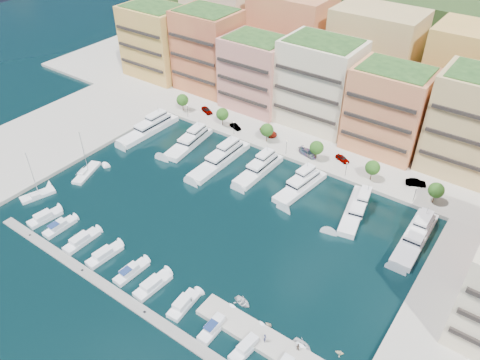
% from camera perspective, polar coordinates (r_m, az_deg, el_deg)
% --- Properties ---
extents(ground, '(400.00, 400.00, 0.00)m').
position_cam_1_polar(ground, '(111.16, -2.78, -4.41)').
color(ground, black).
rests_on(ground, ground).
extents(north_quay, '(220.00, 64.00, 2.00)m').
position_cam_1_polar(north_quay, '(155.67, 11.53, 7.95)').
color(north_quay, '#9E998E').
rests_on(north_quay, ground).
extents(west_quay, '(34.00, 76.00, 2.00)m').
position_cam_1_polar(west_quay, '(147.73, -24.18, 3.57)').
color(west_quay, '#9E998E').
rests_on(west_quay, ground).
extents(hillside, '(240.00, 40.00, 58.00)m').
position_cam_1_polar(hillside, '(196.75, 17.88, 13.17)').
color(hillside, '#1E3515').
rests_on(hillside, ground).
extents(south_pontoon, '(72.00, 2.20, 0.35)m').
position_cam_1_polar(south_pontoon, '(98.47, -15.30, -12.94)').
color(south_pontoon, gray).
rests_on(south_pontoon, ground).
extents(finger_pier, '(32.00, 5.00, 2.00)m').
position_cam_1_polar(finger_pier, '(87.73, 4.26, -19.78)').
color(finger_pier, '#9E998E').
rests_on(finger_pier, ground).
extents(apartment_0, '(22.00, 16.50, 24.80)m').
position_cam_1_polar(apartment_0, '(175.91, -10.16, 16.31)').
color(apartment_0, '#E8A455').
rests_on(apartment_0, north_quay).
extents(apartment_1, '(20.00, 16.50, 26.80)m').
position_cam_1_polar(apartment_1, '(162.88, -3.93, 15.49)').
color(apartment_1, '#D78747').
rests_on(apartment_1, north_quay).
extents(apartment_2, '(20.00, 15.50, 22.80)m').
position_cam_1_polar(apartment_2, '(150.54, 2.00, 12.90)').
color(apartment_2, tan).
rests_on(apartment_2, north_quay).
extents(apartment_3, '(22.00, 16.50, 25.80)m').
position_cam_1_polar(apartment_3, '(142.08, 9.65, 11.55)').
color(apartment_3, beige).
rests_on(apartment_3, north_quay).
extents(apartment_4, '(20.00, 15.50, 23.80)m').
position_cam_1_polar(apartment_4, '(133.79, 17.60, 8.17)').
color(apartment_4, '#DD8F53').
rests_on(apartment_4, north_quay).
extents(apartment_5, '(22.00, 16.50, 26.80)m').
position_cam_1_polar(apartment_5, '(131.17, 26.92, 5.91)').
color(apartment_5, tan).
rests_on(apartment_5, north_quay).
extents(backblock_0, '(26.00, 18.00, 30.00)m').
position_cam_1_polar(backblock_0, '(184.98, -2.24, 18.72)').
color(backblock_0, beige).
rests_on(backblock_0, north_quay).
extents(backblock_1, '(26.00, 18.00, 30.00)m').
position_cam_1_polar(backblock_1, '(169.19, 6.21, 16.80)').
color(backblock_1, '#DD8F53').
rests_on(backblock_1, north_quay).
extents(backblock_2, '(26.00, 18.00, 30.00)m').
position_cam_1_polar(backblock_2, '(157.59, 15.90, 14.12)').
color(backblock_2, tan).
rests_on(backblock_2, north_quay).
extents(backblock_3, '(26.00, 18.00, 30.00)m').
position_cam_1_polar(backblock_3, '(151.14, 26.48, 10.67)').
color(backblock_3, '#E8A455').
rests_on(backblock_3, north_quay).
extents(tree_0, '(3.80, 3.80, 5.65)m').
position_cam_1_polar(tree_0, '(151.67, -7.03, 9.66)').
color(tree_0, '#473323').
rests_on(tree_0, north_quay).
extents(tree_1, '(3.80, 3.80, 5.65)m').
position_cam_1_polar(tree_1, '(142.40, -2.16, 8.02)').
color(tree_1, '#473323').
rests_on(tree_1, north_quay).
extents(tree_2, '(3.80, 3.80, 5.65)m').
position_cam_1_polar(tree_2, '(134.40, 3.29, 6.11)').
color(tree_2, '#473323').
rests_on(tree_2, north_quay).
extents(tree_3, '(3.80, 3.80, 5.65)m').
position_cam_1_polar(tree_3, '(127.91, 9.32, 3.91)').
color(tree_3, '#473323').
rests_on(tree_3, north_quay).
extents(tree_4, '(3.80, 3.80, 5.65)m').
position_cam_1_polar(tree_4, '(123.17, 15.86, 1.46)').
color(tree_4, '#473323').
rests_on(tree_4, north_quay).
extents(tree_5, '(3.80, 3.80, 5.65)m').
position_cam_1_polar(tree_5, '(120.39, 22.80, -1.16)').
color(tree_5, '#473323').
rests_on(tree_5, north_quay).
extents(lamppost_0, '(0.30, 0.30, 4.20)m').
position_cam_1_polar(lamppost_0, '(148.17, -6.43, 8.62)').
color(lamppost_0, black).
rests_on(lamppost_0, north_quay).
extents(lamppost_1, '(0.30, 0.30, 4.20)m').
position_cam_1_polar(lamppost_1, '(138.08, -0.75, 6.63)').
color(lamppost_1, black).
rests_on(lamppost_1, north_quay).
extents(lamppost_2, '(0.30, 0.30, 4.20)m').
position_cam_1_polar(lamppost_2, '(129.72, 5.69, 4.27)').
color(lamppost_2, black).
rests_on(lamppost_2, north_quay).
extents(lamppost_3, '(0.30, 0.30, 4.20)m').
position_cam_1_polar(lamppost_3, '(123.44, 12.85, 1.57)').
color(lamppost_3, black).
rests_on(lamppost_3, north_quay).
extents(lamppost_4, '(0.30, 0.30, 4.20)m').
position_cam_1_polar(lamppost_4, '(119.56, 20.60, -1.39)').
color(lamppost_4, black).
rests_on(lamppost_4, north_quay).
extents(yacht_0, '(5.43, 21.53, 7.30)m').
position_cam_1_polar(yacht_0, '(144.97, -10.87, 6.30)').
color(yacht_0, white).
rests_on(yacht_0, ground).
extents(yacht_1, '(6.80, 19.06, 7.30)m').
position_cam_1_polar(yacht_1, '(136.67, -6.10, 4.72)').
color(yacht_1, white).
rests_on(yacht_1, ground).
extents(yacht_2, '(4.79, 22.34, 7.30)m').
position_cam_1_polar(yacht_2, '(128.58, -2.26, 2.72)').
color(yacht_2, white).
rests_on(yacht_2, ground).
extents(yacht_3, '(4.88, 17.53, 7.30)m').
position_cam_1_polar(yacht_3, '(124.72, 2.45, 1.51)').
color(yacht_3, white).
rests_on(yacht_3, ground).
extents(yacht_4, '(6.54, 17.81, 7.30)m').
position_cam_1_polar(yacht_4, '(119.69, 7.51, -0.60)').
color(yacht_4, white).
rests_on(yacht_4, ground).
extents(yacht_5, '(7.70, 18.83, 7.30)m').
position_cam_1_polar(yacht_5, '(114.82, 13.96, -3.31)').
color(yacht_5, white).
rests_on(yacht_5, ground).
extents(yacht_6, '(4.98, 20.28, 7.30)m').
position_cam_1_polar(yacht_6, '(111.60, 20.71, -6.28)').
color(yacht_6, white).
rests_on(yacht_6, ground).
extents(cruiser_0, '(3.73, 8.12, 2.55)m').
position_cam_1_polar(cruiser_0, '(118.90, -22.71, -4.27)').
color(cruiser_0, white).
rests_on(cruiser_0, ground).
extents(cruiser_1, '(2.68, 7.76, 2.66)m').
position_cam_1_polar(cruiser_1, '(114.98, -21.15, -5.37)').
color(cruiser_1, white).
rests_on(cruiser_1, ground).
extents(cruiser_2, '(2.77, 8.48, 2.55)m').
position_cam_1_polar(cruiser_2, '(109.81, -18.77, -7.04)').
color(cruiser_2, white).
rests_on(cruiser_2, ground).
extents(cruiser_3, '(3.28, 8.39, 2.55)m').
position_cam_1_polar(cruiser_3, '(105.04, -16.21, -8.80)').
color(cruiser_3, white).
rests_on(cruiser_3, ground).
extents(cruiser_4, '(2.84, 7.98, 2.66)m').
position_cam_1_polar(cruiser_4, '(100.23, -13.14, -10.87)').
color(cruiser_4, white).
rests_on(cruiser_4, ground).
extents(cruiser_5, '(3.44, 8.39, 2.55)m').
position_cam_1_polar(cruiser_5, '(96.95, -10.61, -12.53)').
color(cruiser_5, white).
rests_on(cruiser_5, ground).
extents(cruiser_6, '(3.24, 7.66, 2.55)m').
position_cam_1_polar(cruiser_6, '(93.00, -6.92, -14.86)').
color(cruiser_6, white).
rests_on(cruiser_6, ground).
extents(cruiser_7, '(2.43, 8.54, 2.66)m').
position_cam_1_polar(cruiser_7, '(89.64, -2.95, -17.28)').
color(cruiser_7, white).
rests_on(cruiser_7, ground).
extents(cruiser_8, '(3.18, 8.69, 2.55)m').
position_cam_1_polar(cruiser_8, '(87.16, 1.03, -19.54)').
color(cruiser_8, white).
rests_on(cruiser_8, ground).
extents(sailboat_1, '(6.06, 10.47, 13.20)m').
position_cam_1_polar(sailboat_1, '(130.66, -18.21, 0.80)').
color(sailboat_1, white).
rests_on(sailboat_1, ground).
extents(sailboat_0, '(5.18, 8.73, 13.20)m').
position_cam_1_polar(sailboat_0, '(127.00, -23.44, -1.74)').
color(sailboat_0, white).
rests_on(sailboat_0, ground).
extents(tender_0, '(4.03, 3.21, 0.75)m').
position_cam_1_polar(tender_0, '(92.97, 0.33, -14.67)').
color(tender_0, white).
rests_on(tender_0, ground).
extents(tender_3, '(1.89, 1.73, 0.84)m').
position_cam_1_polar(tender_3, '(88.27, 12.04, -19.87)').
color(tender_3, beige).
rests_on(tender_3, ground).
extents(tender_2, '(4.27, 3.38, 0.80)m').
position_cam_1_polar(tender_2, '(87.98, 7.63, -19.42)').
color(tender_2, white).
rests_on(tender_2, ground).
extents(tender_1, '(1.49, 1.29, 0.77)m').
position_cam_1_polar(tender_1, '(90.04, 3.50, -17.16)').
color(tender_1, beige).
rests_on(tender_1, ground).
extents(car_0, '(5.18, 3.58, 1.64)m').
position_cam_1_polar(car_0, '(151.08, -4.06, 8.49)').
color(car_0, gray).
rests_on(car_0, north_quay).
extents(car_1, '(4.41, 2.65, 1.37)m').
position_cam_1_polar(car_1, '(141.96, -0.57, 6.53)').
color(car_1, gray).
rests_on(car_1, north_quay).
extents(car_2, '(6.76, 4.91, 1.71)m').
position_cam_1_polar(car_2, '(139.28, 3.51, 5.90)').
color(car_2, gray).
rests_on(car_2, north_quay).
extents(car_3, '(6.07, 3.57, 1.65)m').
position_cam_1_polar(car_3, '(130.85, 8.29, 3.31)').
color(car_3, gray).
rests_on(car_3, north_quay).
extents(car_4, '(4.65, 3.19, 1.47)m').
position_cam_1_polar(car_4, '(130.26, 12.38, 2.57)').
color(car_4, gray).
rests_on(car_4, north_quay).
extents(car_5, '(5.26, 3.59, 1.64)m').
position_cam_1_polar(car_5, '(126.34, 20.65, -0.31)').
color(car_5, gray).
rests_on(car_5, north_quay).
extents(person_0, '(0.77, 0.84, 1.92)m').
position_cam_1_polar(person_0, '(86.41, 3.07, -18.68)').
color(person_0, navy).
rests_on(person_0, finger_pier).
extents(person_1, '(0.83, 0.69, 1.55)m').
position_cam_1_polar(person_1, '(86.13, 7.08, -19.53)').
color(person_1, '#4A392C').
rests_on(person_1, finger_pier).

